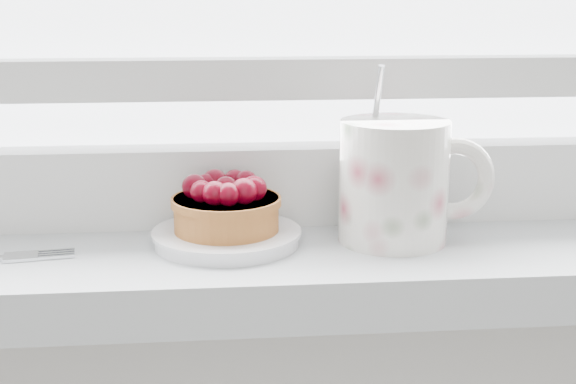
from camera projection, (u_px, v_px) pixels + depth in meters
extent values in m
cube|color=silver|center=(255.00, 266.00, 0.67)|extent=(1.60, 0.20, 0.04)
cube|color=silver|center=(251.00, 183.00, 0.73)|extent=(1.30, 0.05, 0.07)
cube|color=silver|center=(249.00, 78.00, 0.70)|extent=(1.30, 0.04, 0.04)
cylinder|color=white|center=(227.00, 237.00, 0.66)|extent=(0.12, 0.12, 0.01)
cylinder|color=#945220|center=(226.00, 214.00, 0.66)|extent=(0.09, 0.09, 0.03)
cylinder|color=#945220|center=(226.00, 201.00, 0.66)|extent=(0.09, 0.09, 0.01)
sphere|color=#42000B|center=(226.00, 188.00, 0.65)|extent=(0.02, 0.02, 0.02)
sphere|color=#42000B|center=(254.00, 187.00, 0.66)|extent=(0.02, 0.02, 0.02)
sphere|color=#42000B|center=(246.00, 182.00, 0.67)|extent=(0.02, 0.02, 0.02)
sphere|color=#42000B|center=(235.00, 181.00, 0.68)|extent=(0.02, 0.02, 0.02)
sphere|color=#42000B|center=(215.00, 181.00, 0.67)|extent=(0.02, 0.02, 0.02)
sphere|color=#42000B|center=(206.00, 185.00, 0.67)|extent=(0.02, 0.02, 0.02)
sphere|color=#42000B|center=(194.00, 187.00, 0.65)|extent=(0.02, 0.02, 0.02)
sphere|color=#42000B|center=(201.00, 192.00, 0.64)|extent=(0.02, 0.02, 0.02)
sphere|color=#42000B|center=(215.00, 193.00, 0.63)|extent=(0.02, 0.02, 0.02)
sphere|color=#42000B|center=(228.00, 195.00, 0.63)|extent=(0.02, 0.02, 0.02)
sphere|color=#42000B|center=(244.00, 191.00, 0.64)|extent=(0.02, 0.02, 0.02)
sphere|color=#42000B|center=(254.00, 188.00, 0.65)|extent=(0.02, 0.02, 0.02)
cylinder|color=silver|center=(394.00, 182.00, 0.66)|extent=(0.10, 0.10, 0.10)
cylinder|color=black|center=(395.00, 126.00, 0.65)|extent=(0.08, 0.08, 0.01)
torus|color=silver|center=(453.00, 179.00, 0.66)|extent=(0.07, 0.02, 0.07)
cylinder|color=silver|center=(377.00, 102.00, 0.67)|extent=(0.01, 0.03, 0.06)
cube|color=silver|center=(21.00, 257.00, 0.63)|extent=(0.03, 0.02, 0.00)
cube|color=silver|center=(55.00, 257.00, 0.63)|extent=(0.03, 0.01, 0.00)
cube|color=silver|center=(55.00, 255.00, 0.63)|extent=(0.03, 0.01, 0.00)
cube|color=silver|center=(56.00, 253.00, 0.64)|extent=(0.03, 0.01, 0.00)
cube|color=silver|center=(56.00, 251.00, 0.64)|extent=(0.03, 0.01, 0.00)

